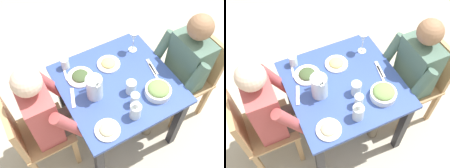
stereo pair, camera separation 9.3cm
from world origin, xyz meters
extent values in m
plane|color=#B7AD99|center=(0.00, 0.00, 0.00)|extent=(8.00, 8.00, 0.00)
cube|color=#334C99|center=(0.00, 0.00, 0.72)|extent=(0.85, 0.85, 0.03)
cube|color=#232328|center=(-0.37, -0.37, 0.35)|extent=(0.06, 0.06, 0.71)
cube|color=#232328|center=(0.37, -0.37, 0.35)|extent=(0.06, 0.06, 0.71)
cube|color=#232328|center=(-0.37, 0.37, 0.35)|extent=(0.06, 0.06, 0.71)
cube|color=#232328|center=(0.37, 0.37, 0.35)|extent=(0.06, 0.06, 0.71)
cube|color=tan|center=(-0.26, -0.81, 0.22)|extent=(0.04, 0.04, 0.45)
cube|color=tan|center=(0.08, -0.81, 0.22)|extent=(0.04, 0.04, 0.45)
cube|color=tan|center=(-0.26, -0.47, 0.22)|extent=(0.04, 0.04, 0.45)
cube|color=tan|center=(0.08, -0.47, 0.22)|extent=(0.04, 0.04, 0.45)
cube|color=tan|center=(-0.09, -0.64, 0.46)|extent=(0.40, 0.40, 0.03)
cube|color=tan|center=(-0.09, -0.82, 0.68)|extent=(0.38, 0.04, 0.42)
cube|color=tan|center=(0.21, 0.81, 0.22)|extent=(0.04, 0.04, 0.45)
cube|color=tan|center=(-0.13, 0.81, 0.22)|extent=(0.04, 0.04, 0.45)
cube|color=tan|center=(0.21, 0.47, 0.22)|extent=(0.04, 0.04, 0.45)
cube|color=tan|center=(-0.13, 0.47, 0.22)|extent=(0.04, 0.04, 0.45)
cube|color=tan|center=(0.04, 0.64, 0.46)|extent=(0.40, 0.40, 0.03)
cube|color=tan|center=(0.04, 0.82, 0.68)|extent=(0.38, 0.04, 0.42)
cube|color=#4C6B5B|center=(-0.09, -0.61, 0.72)|extent=(0.32, 0.20, 0.50)
sphere|color=#936B4C|center=(-0.09, -0.61, 1.09)|extent=(0.19, 0.19, 0.19)
cylinder|color=#665B4C|center=(-0.18, -0.42, 0.44)|extent=(0.11, 0.38, 0.11)
cylinder|color=#665B4C|center=(-0.18, -0.23, 0.24)|extent=(0.10, 0.10, 0.47)
cylinder|color=#4C6B5B|center=(-0.29, -0.47, 0.75)|extent=(0.08, 0.23, 0.37)
cylinder|color=#665B4C|center=(-0.01, -0.42, 0.44)|extent=(0.11, 0.38, 0.11)
cylinder|color=#665B4C|center=(-0.01, -0.23, 0.24)|extent=(0.10, 0.10, 0.47)
cylinder|color=#4C6B5B|center=(0.11, -0.47, 0.75)|extent=(0.08, 0.23, 0.37)
cube|color=#B24C4C|center=(0.04, 0.61, 0.72)|extent=(0.32, 0.20, 0.50)
sphere|color=beige|center=(0.04, 0.61, 1.09)|extent=(0.19, 0.19, 0.19)
cylinder|color=#665B4C|center=(0.13, 0.42, 0.44)|extent=(0.11, 0.38, 0.11)
cylinder|color=#665B4C|center=(0.13, 0.23, 0.24)|extent=(0.10, 0.10, 0.47)
cylinder|color=#B24C4C|center=(0.24, 0.47, 0.75)|extent=(0.08, 0.23, 0.37)
cylinder|color=#665B4C|center=(-0.04, 0.42, 0.44)|extent=(0.11, 0.38, 0.11)
cylinder|color=#665B4C|center=(-0.04, 0.23, 0.24)|extent=(0.10, 0.10, 0.47)
cylinder|color=#B24C4C|center=(-0.16, 0.47, 0.75)|extent=(0.08, 0.23, 0.37)
cylinder|color=silver|center=(-0.01, 0.20, 0.83)|extent=(0.12, 0.12, 0.19)
cube|color=silver|center=(0.06, 0.20, 0.84)|extent=(0.02, 0.02, 0.11)
cube|color=silver|center=(-0.07, 0.20, 0.91)|extent=(0.04, 0.03, 0.02)
cylinder|color=white|center=(-0.23, -0.21, 0.76)|extent=(0.19, 0.19, 0.05)
ellipsoid|color=#759951|center=(-0.23, -0.21, 0.80)|extent=(0.16, 0.16, 0.06)
cylinder|color=white|center=(0.19, 0.23, 0.74)|extent=(0.21, 0.21, 0.01)
ellipsoid|color=#3D512D|center=(0.19, 0.23, 0.76)|extent=(0.13, 0.13, 0.04)
cylinder|color=white|center=(0.19, -0.03, 0.74)|extent=(0.19, 0.19, 0.01)
ellipsoid|color=#E0C670|center=(0.19, -0.03, 0.76)|extent=(0.11, 0.11, 0.04)
cylinder|color=white|center=(-0.31, 0.26, 0.74)|extent=(0.17, 0.17, 0.01)
ellipsoid|color=#B7AD89|center=(-0.31, 0.26, 0.76)|extent=(0.11, 0.11, 0.03)
cylinder|color=silver|center=(-0.22, -0.01, 0.79)|extent=(0.06, 0.06, 0.11)
cylinder|color=silver|center=(0.34, 0.28, 0.78)|extent=(0.06, 0.06, 0.09)
cylinder|color=silver|center=(-0.11, -0.04, 0.79)|extent=(0.08, 0.08, 0.11)
cylinder|color=silver|center=(0.24, -0.28, 0.74)|extent=(0.07, 0.07, 0.01)
cylinder|color=silver|center=(0.24, -0.28, 0.79)|extent=(0.01, 0.01, 0.10)
cone|color=silver|center=(0.24, -0.28, 0.89)|extent=(0.08, 0.08, 0.09)
cylinder|color=silver|center=(-0.30, 0.04, 0.80)|extent=(0.08, 0.08, 0.12)
cylinder|color=white|center=(-0.30, 0.04, 0.77)|extent=(0.07, 0.07, 0.07)
cylinder|color=silver|center=(-0.30, 0.04, 0.88)|extent=(0.03, 0.03, 0.04)
cube|color=silver|center=(0.00, -0.31, 0.74)|extent=(0.17, 0.05, 0.01)
cube|color=silver|center=(-0.05, -0.29, 0.74)|extent=(0.19, 0.05, 0.01)
cube|color=silver|center=(0.04, 0.36, 0.74)|extent=(0.17, 0.08, 0.01)
cube|color=silver|center=(0.30, 0.31, 0.74)|extent=(0.19, 0.05, 0.01)
camera|label=1|loc=(-1.00, 0.62, 2.32)|focal=41.53mm
camera|label=2|loc=(-1.04, 0.54, 2.32)|focal=41.53mm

